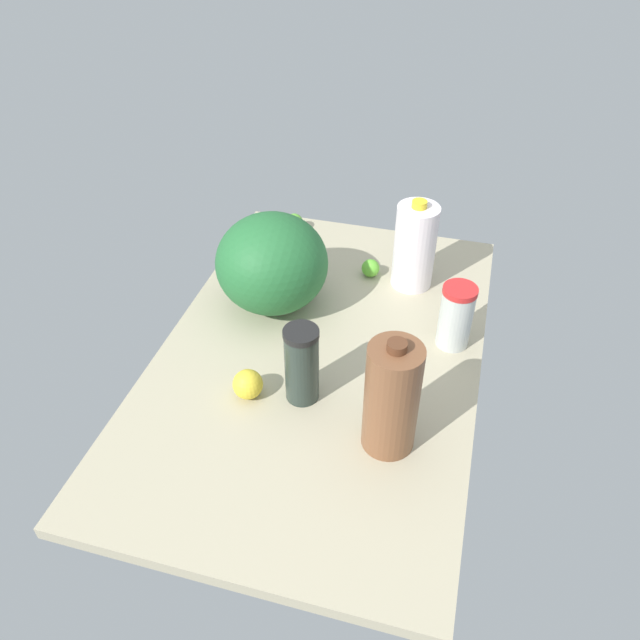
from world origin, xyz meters
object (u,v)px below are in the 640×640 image
object	(u,v)px
lime_near_front	(294,222)
lemon_beside_bowl	(248,384)
chocolate_milk_jug	(392,398)
tumbler_cup	(456,316)
shaker_bottle	(302,364)
lime_by_jug	(371,268)
watermelon	(272,263)
milk_jug	(415,246)

from	to	relation	value
lime_near_front	lemon_beside_bowl	size ratio (longest dim) A/B	0.81
chocolate_milk_jug	tumbler_cup	size ratio (longest dim) A/B	1.64
shaker_bottle	lime_near_front	bearing A→B (deg)	-161.44
tumbler_cup	lime_by_jug	distance (cm)	34.26
watermelon	chocolate_milk_jug	world-z (taller)	chocolate_milk_jug
lime_by_jug	chocolate_milk_jug	bearing A→B (deg)	15.06
shaker_bottle	milk_jug	distance (cm)	51.70
shaker_bottle	tumbler_cup	bearing A→B (deg)	131.45
shaker_bottle	chocolate_milk_jug	size ratio (longest dim) A/B	0.70
shaker_bottle	milk_jug	world-z (taller)	milk_jug
tumbler_cup	watermelon	bearing A→B (deg)	-94.44
milk_jug	lemon_beside_bowl	bearing A→B (deg)	-28.71
milk_jug	lemon_beside_bowl	size ratio (longest dim) A/B	3.73
watermelon	tumbler_cup	xyz separation A→B (cm)	(3.65, 47.06, -4.30)
lemon_beside_bowl	lime_by_jug	bearing A→B (deg)	162.11
tumbler_cup	lime_near_front	distance (cm)	66.55
milk_jug	lime_near_front	distance (cm)	44.11
milk_jug	chocolate_milk_jug	size ratio (longest dim) A/B	0.93
shaker_bottle	lime_near_front	size ratio (longest dim) A/B	3.44
chocolate_milk_jug	lime_near_front	world-z (taller)	chocolate_milk_jug
chocolate_milk_jug	tumbler_cup	bearing A→B (deg)	164.43
lime_by_jug	lime_near_front	world-z (taller)	lime_near_front
chocolate_milk_jug	lemon_beside_bowl	bearing A→B (deg)	-98.48
watermelon	tumbler_cup	world-z (taller)	watermelon
shaker_bottle	watermelon	distance (cm)	34.84
chocolate_milk_jug	lime_near_front	size ratio (longest dim) A/B	4.95
watermelon	lime_near_front	size ratio (longest dim) A/B	5.17
tumbler_cup	lime_by_jug	bearing A→B (deg)	-132.18
shaker_bottle	lemon_beside_bowl	size ratio (longest dim) A/B	2.80
lime_by_jug	lime_near_front	size ratio (longest dim) A/B	0.91
tumbler_cup	milk_jug	bearing A→B (deg)	-148.72
tumbler_cup	shaker_bottle	bearing A→B (deg)	-48.55
watermelon	lime_by_jug	size ratio (longest dim) A/B	5.69
lime_near_front	lemon_beside_bowl	distance (cm)	70.82
lime_by_jug	tumbler_cup	bearing A→B (deg)	47.82
tumbler_cup	lime_by_jug	world-z (taller)	tumbler_cup
shaker_bottle	chocolate_milk_jug	world-z (taller)	chocolate_milk_jug
lime_near_front	milk_jug	bearing A→B (deg)	65.24
chocolate_milk_jug	lime_near_front	xyz separation A→B (cm)	(-74.81, -43.06, -10.12)
lime_by_jug	lime_near_front	distance (cm)	32.80
shaker_bottle	lime_near_front	xyz separation A→B (cm)	(-66.95, -22.48, -6.78)
tumbler_cup	lemon_beside_bowl	size ratio (longest dim) A/B	2.46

